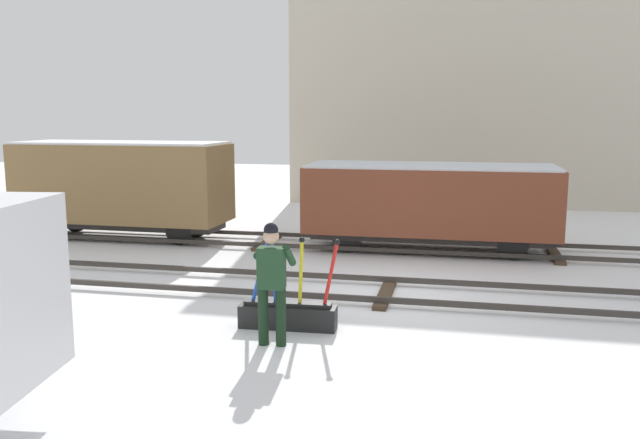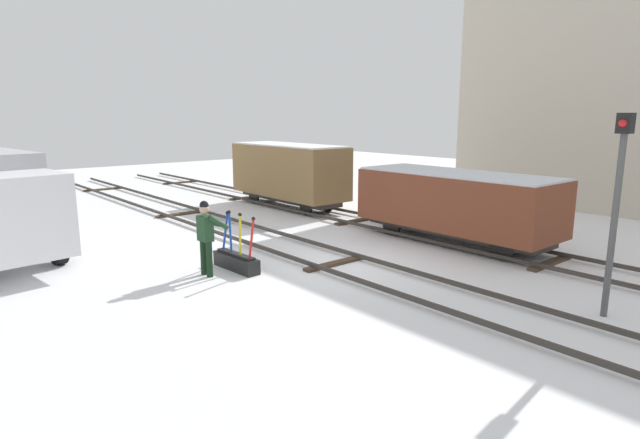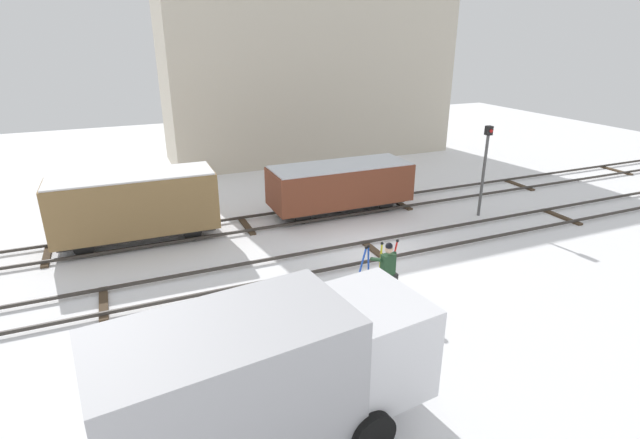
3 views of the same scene
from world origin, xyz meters
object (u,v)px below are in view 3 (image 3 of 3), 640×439
switch_lever_frame (374,280)px  signal_post (485,162)px  freight_car_mid_siding (135,205)px  freight_car_near_switch (340,185)px  rail_worker (387,268)px  delivery_truck (270,373)px

switch_lever_frame → signal_post: 8.27m
signal_post → freight_car_mid_siding: bearing=168.9°
signal_post → freight_car_near_switch: bearing=153.4°
switch_lever_frame → signal_post: size_ratio=0.42×
rail_worker → freight_car_near_switch: (1.90, 7.08, 0.22)m
freight_car_near_switch → signal_post: bearing=-26.3°
rail_worker → signal_post: size_ratio=0.48×
rail_worker → freight_car_near_switch: size_ratio=0.30×
switch_lever_frame → delivery_truck: 6.60m
switch_lever_frame → delivery_truck: size_ratio=0.26×
delivery_truck → signal_post: bearing=28.1°
switch_lever_frame → rail_worker: rail_worker is taller
freight_car_near_switch → rail_worker: bearing=-104.7°
freight_car_near_switch → freight_car_mid_siding: size_ratio=1.05×
signal_post → freight_car_mid_siding: (-13.33, 2.61, -0.84)m
switch_lever_frame → freight_car_near_switch: (1.87, 6.32, 0.99)m
signal_post → freight_car_mid_siding: size_ratio=0.67×
rail_worker → signal_post: bearing=29.5°
signal_post → freight_car_near_switch: size_ratio=0.63×
delivery_truck → signal_post: signal_post is taller
switch_lever_frame → freight_car_mid_siding: freight_car_mid_siding is taller
rail_worker → signal_post: 8.51m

